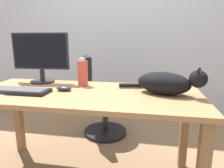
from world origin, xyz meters
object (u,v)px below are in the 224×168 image
at_px(office_chair, 101,102).
at_px(water_bottle, 83,73).
at_px(keyboard, 18,91).
at_px(monitor, 41,56).
at_px(computer_mouse, 64,89).
at_px(cat, 167,83).

xyz_separation_m(office_chair, water_bottle, (0.00, -0.58, 0.42)).
relative_size(office_chair, keyboard, 2.03).
bearing_deg(office_chair, monitor, -125.67).
distance_m(monitor, computer_mouse, 0.44).
height_order(office_chair, monitor, monitor).
bearing_deg(office_chair, water_bottle, -89.81).
xyz_separation_m(computer_mouse, water_bottle, (0.08, 0.20, 0.08)).
relative_size(office_chair, computer_mouse, 8.10).
relative_size(cat, water_bottle, 2.61).
bearing_deg(cat, monitor, 168.44).
relative_size(office_chair, water_bottle, 4.05).
bearing_deg(monitor, computer_mouse, -39.35).
bearing_deg(keyboard, office_chair, 67.07).
distance_m(office_chair, monitor, 0.85).
height_order(monitor, keyboard, monitor).
bearing_deg(computer_mouse, water_bottle, 68.38).
bearing_deg(cat, computer_mouse, -176.72).
bearing_deg(monitor, cat, -11.56).
xyz_separation_m(cat, water_bottle, (-0.63, 0.16, 0.02)).
relative_size(keyboard, computer_mouse, 4.00).
bearing_deg(office_chair, computer_mouse, -95.57).
distance_m(keyboard, water_bottle, 0.48).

